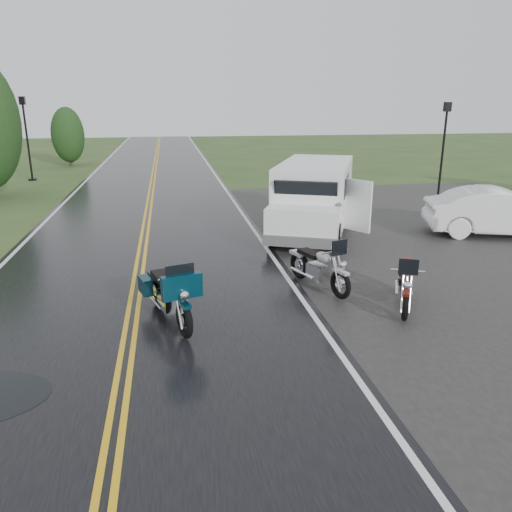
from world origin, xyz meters
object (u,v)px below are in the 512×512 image
Objects in this scene: motorcycle_red at (406,294)px; motorcycle_teal at (184,305)px; motorcycle_silver at (341,273)px; person_at_van at (336,226)px; sedan_white at (500,213)px; van_white at (274,209)px; lamp_post_far_left at (27,139)px; lamp_post_far_right at (443,151)px.

motorcycle_teal is at bearing -155.02° from motorcycle_red.
person_at_van reaches higher than motorcycle_silver.
van_white is at bearing 107.64° from sedan_white.
motorcycle_silver is at bearing -59.80° from van_white.
motorcycle_silver is 23.97m from lamp_post_far_left.
motorcycle_teal is at bearing -133.87° from lamp_post_far_right.
van_white is 19.68m from lamp_post_far_left.
lamp_post_far_right is at bearing -24.19° from lamp_post_far_left.
person_at_van is (1.23, 3.98, 0.08)m from motorcycle_silver.
lamp_post_far_right is at bearing 33.02° from motorcycle_silver.
motorcycle_silver is at bearing -127.52° from lamp_post_far_right.
motorcycle_teal is 23.74m from lamp_post_far_left.
van_white is 4.18× the size of person_at_van.
sedan_white is (10.83, 6.06, 0.08)m from motorcycle_teal.
motorcycle_red is 0.49× the size of lamp_post_far_right.
motorcycle_red is 5.34m from person_at_van.
lamp_post_far_right reaches higher than motorcycle_silver.
sedan_white reaches higher than motorcycle_teal.
lamp_post_far_left reaches higher than van_white.
lamp_post_far_right is at bearing 82.99° from motorcycle_red.
motorcycle_silver reaches higher than motorcycle_red.
motorcycle_teal is 7.20m from person_at_van.
motorcycle_silver is 4.17m from person_at_van.
van_white is 1.42× the size of lamp_post_far_right.
sedan_white is (6.02, 0.70, 0.04)m from person_at_van.
person_at_van is 0.32× the size of lamp_post_far_left.
motorcycle_red is 8.75m from sedan_white.
motorcycle_teal is 3.84m from motorcycle_silver.
sedan_white is at bearing 23.41° from van_white.
sedan_white is at bearing -103.71° from lamp_post_far_right.
lamp_post_far_left is at bearing 155.81° from lamp_post_far_right.
motorcycle_teal is 0.39× the size of van_white.
person_at_van reaches higher than motorcycle_red.
motorcycle_teal is 0.55× the size of lamp_post_far_right.
motorcycle_teal reaches higher than motorcycle_red.
motorcycle_red is 15.38m from lamp_post_far_right.
van_white is at bearing -52.71° from person_at_van.
sedan_white is (7.82, 0.02, -0.44)m from van_white.
lamp_post_far_left is (-8.03, 22.28, 1.65)m from motorcycle_teal.
lamp_post_far_right is (8.04, 13.02, 1.58)m from motorcycle_red.
lamp_post_far_right is (7.72, 7.69, 1.47)m from person_at_van.
lamp_post_far_right reaches higher than sedan_white.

